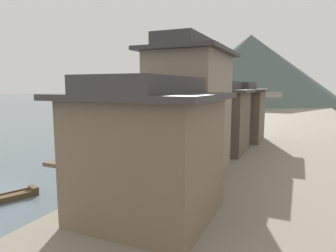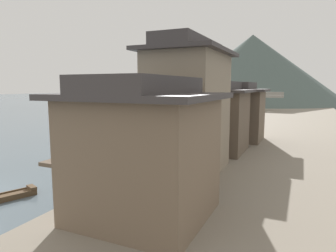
{
  "view_description": "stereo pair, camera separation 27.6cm",
  "coord_description": "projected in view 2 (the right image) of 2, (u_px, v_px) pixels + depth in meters",
  "views": [
    {
      "loc": [
        17.5,
        -10.42,
        6.47
      ],
      "look_at": [
        3.39,
        21.36,
        1.77
      ],
      "focal_mm": 31.68,
      "sensor_mm": 36.0,
      "label": 1
    },
    {
      "loc": [
        17.75,
        -10.31,
        6.47
      ],
      "look_at": [
        3.39,
        21.36,
        1.77
      ],
      "focal_mm": 31.68,
      "sensor_mm": 36.0,
      "label": 2
    }
  ],
  "objects": [
    {
      "name": "boat_upstream_distant",
      "position": [
        189.0,
        119.0,
        56.77
      ],
      "size": [
        5.49,
        2.78,
        0.37
      ],
      "color": "#33281E",
      "rests_on": "ground"
    },
    {
      "name": "riverbank_right",
      "position": [
        288.0,
        134.0,
        37.77
      ],
      "size": [
        18.0,
        110.0,
        0.73
      ],
      "primitive_type": "cube",
      "color": "gray",
      "rests_on": "ground"
    },
    {
      "name": "hill_far_west",
      "position": [
        252.0,
        70.0,
        104.49
      ],
      "size": [
        63.5,
        63.5,
        24.22
      ],
      "primitive_type": "cone",
      "color": "#4C5B56",
      "rests_on": "ground"
    },
    {
      "name": "mooring_post_dock_mid",
      "position": [
        183.0,
        143.0,
        28.04
      ],
      "size": [
        0.2,
        0.2,
        0.72
      ],
      "primitive_type": "cylinder",
      "color": "#473828",
      "rests_on": "riverbank_right"
    },
    {
      "name": "boat_moored_nearest",
      "position": [
        215.0,
        125.0,
        47.29
      ],
      "size": [
        2.22,
        5.12,
        0.74
      ],
      "color": "brown",
      "rests_on": "ground"
    },
    {
      "name": "boat_crossing_west",
      "position": [
        97.0,
        135.0,
        38.87
      ],
      "size": [
        3.02,
        3.82,
        0.45
      ],
      "color": "brown",
      "rests_on": "ground"
    },
    {
      "name": "boat_midriver_upstream",
      "position": [
        209.0,
        131.0,
        41.69
      ],
      "size": [
        1.81,
        3.76,
        0.57
      ],
      "color": "#33281E",
      "rests_on": "ground"
    },
    {
      "name": "house_waterfront_tall",
      "position": [
        219.0,
        117.0,
        26.11
      ],
      "size": [
        5.68,
        6.11,
        6.14
      ],
      "color": "brown",
      "rests_on": "riverbank_right"
    },
    {
      "name": "boat_moored_third",
      "position": [
        229.0,
        114.0,
        67.28
      ],
      "size": [
        2.27,
        5.4,
        0.67
      ],
      "color": "#33281E",
      "rests_on": "ground"
    },
    {
      "name": "house_waterfront_second",
      "position": [
        188.0,
        108.0,
        19.61
      ],
      "size": [
        5.3,
        7.05,
        8.74
      ],
      "color": "gray",
      "rests_on": "riverbank_right"
    },
    {
      "name": "boat_moored_second",
      "position": [
        186.0,
        138.0,
        35.49
      ],
      "size": [
        1.54,
        3.88,
        0.8
      ],
      "color": "brown",
      "rests_on": "ground"
    },
    {
      "name": "mooring_post_dock_far",
      "position": [
        212.0,
        130.0,
        36.79
      ],
      "size": [
        0.2,
        0.2,
        0.73
      ],
      "primitive_type": "cylinder",
      "color": "#473828",
      "rests_on": "riverbank_right"
    },
    {
      "name": "house_waterfront_nearest",
      "position": [
        144.0,
        149.0,
        12.92
      ],
      "size": [
        6.61,
        6.16,
        6.14
      ],
      "color": "#75604C",
      "rests_on": "riverbank_right"
    },
    {
      "name": "mooring_post_dock_near",
      "position": [
        120.0,
        172.0,
        18.32
      ],
      "size": [
        0.2,
        0.2,
        0.87
      ],
      "primitive_type": "cylinder",
      "color": "#473828",
      "rests_on": "riverbank_right"
    },
    {
      "name": "stone_bridge",
      "position": [
        225.0,
        99.0,
        74.52
      ],
      "size": [
        27.41,
        2.4,
        5.07
      ],
      "color": "gray",
      "rests_on": "ground"
    },
    {
      "name": "boat_moored_far",
      "position": [
        198.0,
        113.0,
        68.24
      ],
      "size": [
        2.62,
        5.59,
        0.69
      ],
      "color": "brown",
      "rests_on": "ground"
    },
    {
      "name": "boat_midriver_drifting",
      "position": [
        174.0,
        130.0,
        42.6
      ],
      "size": [
        1.98,
        4.24,
        0.71
      ],
      "color": "brown",
      "rests_on": "ground"
    },
    {
      "name": "house_waterfront_narrow",
      "position": [
        237.0,
        112.0,
        31.66
      ],
      "size": [
        6.36,
        5.72,
        6.14
      ],
      "color": "brown",
      "rests_on": "riverbank_right"
    }
  ]
}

